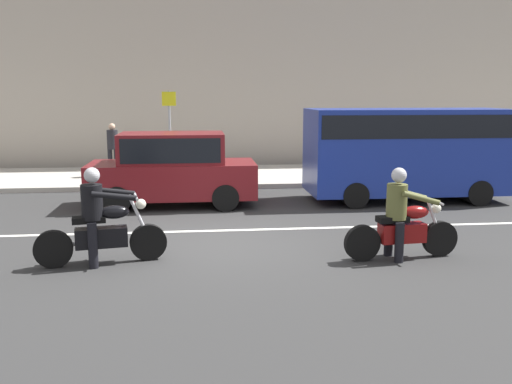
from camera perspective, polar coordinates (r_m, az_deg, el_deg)
The scene contains 10 objects.
ground_plane at distance 10.47m, azimuth -3.56°, elevation -5.16°, with size 80.00×80.00×0.00m, color #2D2D2D.
sidewalk_slab at distance 18.30m, azimuth -4.67°, elevation 1.62°, with size 40.00×4.40×0.14m, color #A8A399.
building_facade at distance 21.59m, azimuth -5.09°, elevation 15.36°, with size 40.00×1.40×9.50m, color #A89E8E.
lane_marking_stripe at distance 11.37m, azimuth -1.04°, elevation -3.89°, with size 18.00×0.14×0.01m, color silver.
motorcycle_with_rider_olive at distance 9.62m, azimuth 14.68°, elevation -2.96°, with size 2.02×0.70×1.55m.
motorcycle_with_rider_black_leather at distance 9.36m, azimuth -15.68°, elevation -3.23°, with size 2.09×0.76×1.59m.
parked_hatchback_maroon at distance 13.81m, azimuth -8.54°, elevation 2.42°, with size 4.04×1.76×1.80m.
parked_van_cobalt_blue at distance 14.81m, azimuth 15.19°, elevation 4.39°, with size 5.06×1.96×2.36m.
street_sign_post at distance 18.08m, azimuth -8.84°, elevation 6.82°, with size 0.44×0.08×2.69m.
pedestrian_bystander at distance 18.30m, azimuth -14.46°, elevation 4.64°, with size 0.34×0.34×1.68m.
Camera 1 is at (-0.42, -10.10, 2.75)m, focal length 39.07 mm.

